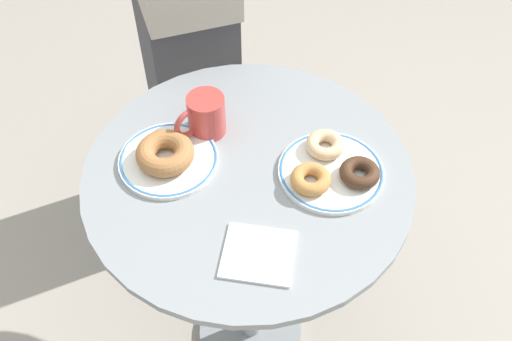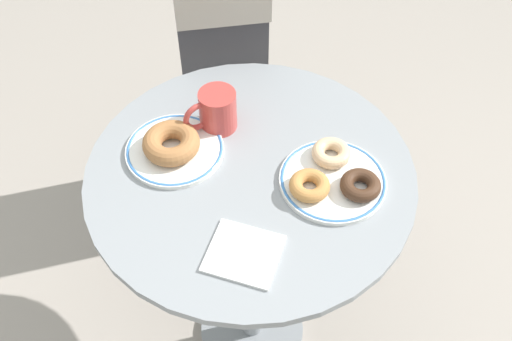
{
  "view_description": "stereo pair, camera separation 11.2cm",
  "coord_description": "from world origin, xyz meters",
  "px_view_note": "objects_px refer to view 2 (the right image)",
  "views": [
    {
      "loc": [
        0.21,
        -0.72,
        1.64
      ],
      "look_at": [
        0.02,
        -0.02,
        0.78
      ],
      "focal_mm": 40.56,
      "sensor_mm": 36.0,
      "label": 1
    },
    {
      "loc": [
        0.32,
        -0.68,
        1.64
      ],
      "look_at": [
        0.02,
        -0.02,
        0.78
      ],
      "focal_mm": 40.56,
      "sensor_mm": 36.0,
      "label": 2
    }
  ],
  "objects_px": {
    "cafe_table": "(251,228)",
    "donut_chocolate": "(360,185)",
    "donut_cinnamon": "(171,143)",
    "coffee_mug": "(216,111)",
    "donut_glazed": "(331,153)",
    "plate_left": "(175,150)",
    "paper_napkin": "(244,253)",
    "plate_right": "(333,180)",
    "donut_old_fashioned": "(310,186)"
  },
  "relations": [
    {
      "from": "cafe_table",
      "to": "donut_chocolate",
      "type": "relative_size",
      "value": 9.43
    },
    {
      "from": "donut_cinnamon",
      "to": "coffee_mug",
      "type": "xyz_separation_m",
      "value": [
        0.05,
        0.11,
        0.01
      ]
    },
    {
      "from": "donut_glazed",
      "to": "coffee_mug",
      "type": "relative_size",
      "value": 0.73
    },
    {
      "from": "donut_cinnamon",
      "to": "plate_left",
      "type": "bearing_deg",
      "value": 69.1
    },
    {
      "from": "paper_napkin",
      "to": "cafe_table",
      "type": "bearing_deg",
      "value": 110.98
    },
    {
      "from": "donut_chocolate",
      "to": "plate_left",
      "type": "bearing_deg",
      "value": -172.59
    },
    {
      "from": "donut_cinnamon",
      "to": "donut_glazed",
      "type": "distance_m",
      "value": 0.32
    },
    {
      "from": "plate_right",
      "to": "donut_cinnamon",
      "type": "height_order",
      "value": "donut_cinnamon"
    },
    {
      "from": "donut_chocolate",
      "to": "donut_old_fashioned",
      "type": "height_order",
      "value": "same"
    },
    {
      "from": "plate_right",
      "to": "donut_chocolate",
      "type": "relative_size",
      "value": 2.67
    },
    {
      "from": "donut_glazed",
      "to": "paper_napkin",
      "type": "relative_size",
      "value": 0.63
    },
    {
      "from": "plate_left",
      "to": "plate_right",
      "type": "height_order",
      "value": "same"
    },
    {
      "from": "plate_right",
      "to": "donut_cinnamon",
      "type": "bearing_deg",
      "value": -169.54
    },
    {
      "from": "plate_right",
      "to": "paper_napkin",
      "type": "relative_size",
      "value": 1.67
    },
    {
      "from": "cafe_table",
      "to": "donut_cinnamon",
      "type": "xyz_separation_m",
      "value": [
        -0.16,
        -0.02,
        0.24
      ]
    },
    {
      "from": "plate_right",
      "to": "donut_chocolate",
      "type": "height_order",
      "value": "donut_chocolate"
    },
    {
      "from": "donut_chocolate",
      "to": "donut_glazed",
      "type": "relative_size",
      "value": 1.0
    },
    {
      "from": "plate_left",
      "to": "coffee_mug",
      "type": "distance_m",
      "value": 0.12
    },
    {
      "from": "plate_right",
      "to": "donut_glazed",
      "type": "xyz_separation_m",
      "value": [
        -0.02,
        0.05,
        0.02
      ]
    },
    {
      "from": "donut_cinnamon",
      "to": "donut_glazed",
      "type": "bearing_deg",
      "value": 20.14
    },
    {
      "from": "donut_cinnamon",
      "to": "paper_napkin",
      "type": "bearing_deg",
      "value": -34.43
    },
    {
      "from": "cafe_table",
      "to": "paper_napkin",
      "type": "xyz_separation_m",
      "value": [
        0.07,
        -0.19,
        0.21
      ]
    },
    {
      "from": "cafe_table",
      "to": "donut_old_fashioned",
      "type": "relative_size",
      "value": 9.43
    },
    {
      "from": "cafe_table",
      "to": "donut_chocolate",
      "type": "bearing_deg",
      "value": 8.12
    },
    {
      "from": "plate_right",
      "to": "donut_cinnamon",
      "type": "distance_m",
      "value": 0.33
    },
    {
      "from": "plate_right",
      "to": "paper_napkin",
      "type": "height_order",
      "value": "plate_right"
    },
    {
      "from": "donut_glazed",
      "to": "coffee_mug",
      "type": "height_order",
      "value": "coffee_mug"
    },
    {
      "from": "plate_right",
      "to": "donut_glazed",
      "type": "relative_size",
      "value": 2.67
    },
    {
      "from": "plate_left",
      "to": "donut_glazed",
      "type": "xyz_separation_m",
      "value": [
        0.3,
        0.11,
        0.02
      ]
    },
    {
      "from": "donut_old_fashioned",
      "to": "coffee_mug",
      "type": "distance_m",
      "value": 0.26
    },
    {
      "from": "donut_chocolate",
      "to": "donut_old_fashioned",
      "type": "xyz_separation_m",
      "value": [
        -0.09,
        -0.04,
        0.0
      ]
    },
    {
      "from": "donut_old_fashioned",
      "to": "coffee_mug",
      "type": "bearing_deg",
      "value": 159.19
    },
    {
      "from": "plate_left",
      "to": "donut_cinnamon",
      "type": "xyz_separation_m",
      "value": [
        -0.0,
        -0.01,
        0.03
      ]
    },
    {
      "from": "donut_cinnamon",
      "to": "donut_old_fashioned",
      "type": "distance_m",
      "value": 0.29
    },
    {
      "from": "donut_chocolate",
      "to": "donut_glazed",
      "type": "height_order",
      "value": "same"
    },
    {
      "from": "donut_chocolate",
      "to": "donut_glazed",
      "type": "distance_m",
      "value": 0.1
    },
    {
      "from": "plate_right",
      "to": "donut_glazed",
      "type": "bearing_deg",
      "value": 114.03
    },
    {
      "from": "donut_glazed",
      "to": "paper_napkin",
      "type": "distance_m",
      "value": 0.28
    },
    {
      "from": "donut_glazed",
      "to": "donut_old_fashioned",
      "type": "bearing_deg",
      "value": -96.19
    },
    {
      "from": "donut_cinnamon",
      "to": "donut_old_fashioned",
      "type": "xyz_separation_m",
      "value": [
        0.29,
        0.02,
        -0.01
      ]
    },
    {
      "from": "plate_left",
      "to": "donut_chocolate",
      "type": "relative_size",
      "value": 2.56
    },
    {
      "from": "plate_left",
      "to": "coffee_mug",
      "type": "relative_size",
      "value": 1.87
    },
    {
      "from": "cafe_table",
      "to": "donut_glazed",
      "type": "xyz_separation_m",
      "value": [
        0.14,
        0.09,
        0.23
      ]
    },
    {
      "from": "donut_old_fashioned",
      "to": "cafe_table",
      "type": "bearing_deg",
      "value": 176.01
    },
    {
      "from": "donut_glazed",
      "to": "coffee_mug",
      "type": "bearing_deg",
      "value": -179.3
    },
    {
      "from": "donut_glazed",
      "to": "paper_napkin",
      "type": "bearing_deg",
      "value": -104.01
    },
    {
      "from": "paper_napkin",
      "to": "donut_glazed",
      "type": "bearing_deg",
      "value": 75.99
    },
    {
      "from": "cafe_table",
      "to": "plate_left",
      "type": "distance_m",
      "value": 0.27
    },
    {
      "from": "plate_left",
      "to": "donut_glazed",
      "type": "relative_size",
      "value": 2.56
    },
    {
      "from": "donut_chocolate",
      "to": "paper_napkin",
      "type": "xyz_separation_m",
      "value": [
        -0.15,
        -0.22,
        -0.02
      ]
    }
  ]
}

